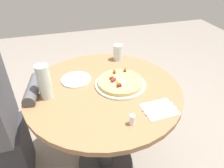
{
  "coord_description": "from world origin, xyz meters",
  "views": [
    {
      "loc": [
        -1.01,
        0.24,
        1.46
      ],
      "look_at": [
        0.0,
        -0.05,
        0.75
      ],
      "focal_mm": 33.87,
      "sensor_mm": 36.0,
      "label": 1
    }
  ],
  "objects_px": {
    "bread_plate": "(76,79)",
    "salt_shaker": "(132,120)",
    "pizza_plate": "(120,84)",
    "water_glass": "(118,52)",
    "knife": "(161,111)",
    "breakfast_pizza": "(120,82)",
    "dining_table": "(104,110)",
    "fork": "(158,106)",
    "water_bottle": "(44,82)"
  },
  "relations": [
    {
      "from": "dining_table",
      "to": "fork",
      "type": "xyz_separation_m",
      "value": [
        -0.25,
        -0.24,
        0.18
      ]
    },
    {
      "from": "water_glass",
      "to": "water_bottle",
      "type": "relative_size",
      "value": 0.57
    },
    {
      "from": "dining_table",
      "to": "water_bottle",
      "type": "height_order",
      "value": "water_bottle"
    },
    {
      "from": "fork",
      "to": "salt_shaker",
      "type": "height_order",
      "value": "salt_shaker"
    },
    {
      "from": "pizza_plate",
      "to": "breakfast_pizza",
      "type": "distance_m",
      "value": 0.02
    },
    {
      "from": "fork",
      "to": "knife",
      "type": "distance_m",
      "value": 0.04
    },
    {
      "from": "dining_table",
      "to": "salt_shaker",
      "type": "bearing_deg",
      "value": -169.51
    },
    {
      "from": "breakfast_pizza",
      "to": "water_bottle",
      "type": "height_order",
      "value": "water_bottle"
    },
    {
      "from": "breakfast_pizza",
      "to": "knife",
      "type": "distance_m",
      "value": 0.32
    },
    {
      "from": "bread_plate",
      "to": "knife",
      "type": "xyz_separation_m",
      "value": [
        -0.42,
        -0.38,
        0.0
      ]
    },
    {
      "from": "dining_table",
      "to": "fork",
      "type": "distance_m",
      "value": 0.39
    },
    {
      "from": "water_glass",
      "to": "dining_table",
      "type": "bearing_deg",
      "value": 149.99
    },
    {
      "from": "pizza_plate",
      "to": "breakfast_pizza",
      "type": "relative_size",
      "value": 1.12
    },
    {
      "from": "knife",
      "to": "dining_table",
      "type": "bearing_deg",
      "value": -53.63
    },
    {
      "from": "breakfast_pizza",
      "to": "water_glass",
      "type": "relative_size",
      "value": 2.43
    },
    {
      "from": "bread_plate",
      "to": "knife",
      "type": "height_order",
      "value": "bread_plate"
    },
    {
      "from": "bread_plate",
      "to": "salt_shaker",
      "type": "bearing_deg",
      "value": -155.97
    },
    {
      "from": "dining_table",
      "to": "breakfast_pizza",
      "type": "distance_m",
      "value": 0.22
    },
    {
      "from": "water_bottle",
      "to": "salt_shaker",
      "type": "bearing_deg",
      "value": -130.94
    },
    {
      "from": "pizza_plate",
      "to": "breakfast_pizza",
      "type": "height_order",
      "value": "breakfast_pizza"
    },
    {
      "from": "pizza_plate",
      "to": "bread_plate",
      "type": "distance_m",
      "value": 0.29
    },
    {
      "from": "water_glass",
      "to": "salt_shaker",
      "type": "relative_size",
      "value": 2.09
    },
    {
      "from": "water_glass",
      "to": "water_bottle",
      "type": "height_order",
      "value": "water_bottle"
    },
    {
      "from": "breakfast_pizza",
      "to": "salt_shaker",
      "type": "xyz_separation_m",
      "value": [
        -0.33,
        0.05,
        0.0
      ]
    },
    {
      "from": "breakfast_pizza",
      "to": "water_glass",
      "type": "distance_m",
      "value": 0.35
    },
    {
      "from": "pizza_plate",
      "to": "fork",
      "type": "height_order",
      "value": "pizza_plate"
    },
    {
      "from": "knife",
      "to": "water_bottle",
      "type": "relative_size",
      "value": 0.89
    },
    {
      "from": "pizza_plate",
      "to": "bread_plate",
      "type": "xyz_separation_m",
      "value": [
        0.13,
        0.25,
        -0.0
      ]
    },
    {
      "from": "breakfast_pizza",
      "to": "salt_shaker",
      "type": "bearing_deg",
      "value": 171.96
    },
    {
      "from": "knife",
      "to": "salt_shaker",
      "type": "bearing_deg",
      "value": 9.39
    },
    {
      "from": "salt_shaker",
      "to": "knife",
      "type": "bearing_deg",
      "value": -77.18
    },
    {
      "from": "pizza_plate",
      "to": "water_glass",
      "type": "relative_size",
      "value": 2.72
    },
    {
      "from": "bread_plate",
      "to": "knife",
      "type": "relative_size",
      "value": 1.05
    },
    {
      "from": "dining_table",
      "to": "water_glass",
      "type": "bearing_deg",
      "value": -30.01
    },
    {
      "from": "bread_plate",
      "to": "salt_shaker",
      "type": "distance_m",
      "value": 0.51
    },
    {
      "from": "dining_table",
      "to": "pizza_plate",
      "type": "xyz_separation_m",
      "value": [
        0.01,
        -0.11,
        0.18
      ]
    },
    {
      "from": "pizza_plate",
      "to": "water_bottle",
      "type": "bearing_deg",
      "value": 89.39
    },
    {
      "from": "dining_table",
      "to": "breakfast_pizza",
      "type": "height_order",
      "value": "breakfast_pizza"
    },
    {
      "from": "pizza_plate",
      "to": "breakfast_pizza",
      "type": "xyz_separation_m",
      "value": [
        -0.0,
        0.0,
        0.02
      ]
    },
    {
      "from": "water_bottle",
      "to": "water_glass",
      "type": "bearing_deg",
      "value": -57.97
    },
    {
      "from": "pizza_plate",
      "to": "knife",
      "type": "distance_m",
      "value": 0.32
    },
    {
      "from": "fork",
      "to": "knife",
      "type": "xyz_separation_m",
      "value": [
        -0.04,
        -0.0,
        0.0
      ]
    },
    {
      "from": "fork",
      "to": "water_glass",
      "type": "xyz_separation_m",
      "value": [
        0.59,
        0.04,
        0.05
      ]
    },
    {
      "from": "knife",
      "to": "water_glass",
      "type": "relative_size",
      "value": 1.58
    },
    {
      "from": "water_bottle",
      "to": "salt_shaker",
      "type": "relative_size",
      "value": 3.69
    },
    {
      "from": "bread_plate",
      "to": "water_bottle",
      "type": "relative_size",
      "value": 0.94
    },
    {
      "from": "knife",
      "to": "water_glass",
      "type": "distance_m",
      "value": 0.63
    },
    {
      "from": "breakfast_pizza",
      "to": "bread_plate",
      "type": "height_order",
      "value": "breakfast_pizza"
    },
    {
      "from": "breakfast_pizza",
      "to": "fork",
      "type": "height_order",
      "value": "breakfast_pizza"
    },
    {
      "from": "knife",
      "to": "salt_shaker",
      "type": "height_order",
      "value": "salt_shaker"
    }
  ]
}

